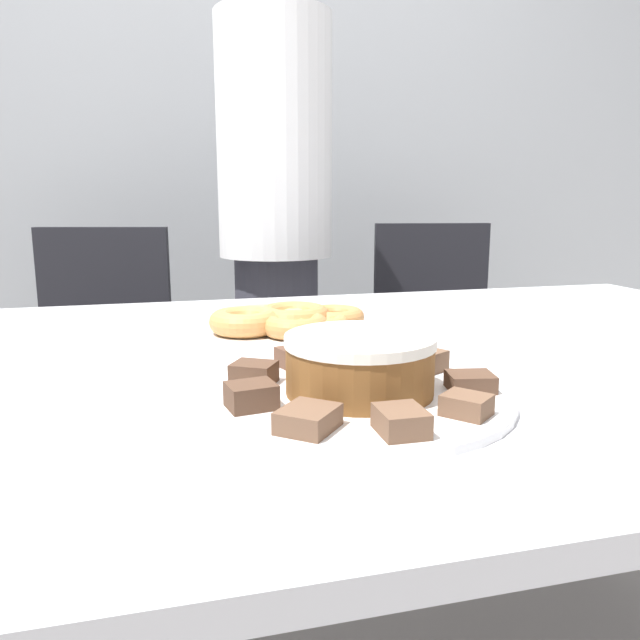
# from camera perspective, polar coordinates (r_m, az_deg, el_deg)

# --- Properties ---
(wall_back) EXTENTS (8.00, 0.05, 2.60)m
(wall_back) POSITION_cam_1_polar(r_m,az_deg,el_deg) (2.56, -8.97, 17.81)
(wall_back) COLOR #B2B7BC
(wall_back) RESTS_ON ground_plane
(table) EXTENTS (1.83, 1.10, 0.77)m
(table) POSITION_cam_1_polar(r_m,az_deg,el_deg) (0.97, 2.30, -7.13)
(table) COLOR silver
(table) RESTS_ON ground_plane
(person_standing) EXTENTS (0.32, 0.32, 1.66)m
(person_standing) POSITION_cam_1_polar(r_m,az_deg,el_deg) (1.82, -4.06, 7.40)
(person_standing) COLOR #383842
(person_standing) RESTS_ON ground_plane
(office_chair_left) EXTENTS (0.53, 0.53, 0.91)m
(office_chair_left) POSITION_cam_1_polar(r_m,az_deg,el_deg) (1.93, -19.90, -6.38)
(office_chair_left) COLOR black
(office_chair_left) RESTS_ON ground_plane
(office_chair_right) EXTENTS (0.51, 0.51, 0.91)m
(office_chair_right) POSITION_cam_1_polar(r_m,az_deg,el_deg) (2.12, 10.79, -4.36)
(office_chair_right) COLOR black
(office_chair_right) RESTS_ON ground_plane
(plate_cake) EXTENTS (0.35, 0.35, 0.01)m
(plate_cake) POSITION_cam_1_polar(r_m,az_deg,el_deg) (0.73, 3.62, -7.00)
(plate_cake) COLOR white
(plate_cake) RESTS_ON table
(plate_donuts) EXTENTS (0.32, 0.32, 0.01)m
(plate_donuts) POSITION_cam_1_polar(r_m,az_deg,el_deg) (1.08, -2.43, -1.01)
(plate_donuts) COLOR white
(plate_donuts) RESTS_ON table
(frosted_cake) EXTENTS (0.17, 0.17, 0.07)m
(frosted_cake) POSITION_cam_1_polar(r_m,az_deg,el_deg) (0.72, 3.66, -4.03)
(frosted_cake) COLOR brown
(frosted_cake) RESTS_ON plate_cake
(lamington_0) EXTENTS (0.06, 0.06, 0.03)m
(lamington_0) POSITION_cam_1_polar(r_m,az_deg,el_deg) (0.76, -6.06, -4.85)
(lamington_0) COLOR #513828
(lamington_0) RESTS_ON plate_cake
(lamington_1) EXTENTS (0.06, 0.05, 0.03)m
(lamington_1) POSITION_cam_1_polar(r_m,az_deg,el_deg) (0.68, -6.31, -6.89)
(lamington_1) COLOR #513828
(lamington_1) RESTS_ON plate_cake
(lamington_2) EXTENTS (0.08, 0.08, 0.02)m
(lamington_2) POSITION_cam_1_polar(r_m,az_deg,el_deg) (0.61, -1.09, -9.02)
(lamington_2) COLOR brown
(lamington_2) RESTS_ON plate_cake
(lamington_3) EXTENTS (0.04, 0.05, 0.02)m
(lamington_3) POSITION_cam_1_polar(r_m,az_deg,el_deg) (0.61, 7.42, -9.15)
(lamington_3) COLOR brown
(lamington_3) RESTS_ON plate_cake
(lamington_4) EXTENTS (0.06, 0.06, 0.02)m
(lamington_4) POSITION_cam_1_polar(r_m,az_deg,el_deg) (0.67, 13.24, -7.58)
(lamington_4) COLOR brown
(lamington_4) RESTS_ON plate_cake
(lamington_5) EXTENTS (0.06, 0.05, 0.02)m
(lamington_5) POSITION_cam_1_polar(r_m,az_deg,el_deg) (0.75, 13.59, -5.51)
(lamington_5) COLOR #513828
(lamington_5) RESTS_ON plate_cake
(lamington_6) EXTENTS (0.06, 0.05, 0.03)m
(lamington_6) POSITION_cam_1_polar(r_m,az_deg,el_deg) (0.82, 9.81, -3.71)
(lamington_6) COLOR brown
(lamington_6) RESTS_ON plate_cake
(lamington_7) EXTENTS (0.06, 0.06, 0.02)m
(lamington_7) POSITION_cam_1_polar(r_m,az_deg,el_deg) (0.85, 4.00, -3.26)
(lamington_7) COLOR brown
(lamington_7) RESTS_ON plate_cake
(lamington_8) EXTENTS (0.06, 0.07, 0.03)m
(lamington_8) POSITION_cam_1_polar(r_m,az_deg,el_deg) (0.83, -1.91, -3.49)
(lamington_8) COLOR brown
(lamington_8) RESTS_ON plate_cake
(donut_0) EXTENTS (0.13, 0.13, 0.04)m
(donut_0) POSITION_cam_1_polar(r_m,az_deg,el_deg) (1.07, -2.44, 0.28)
(donut_0) COLOR #C68447
(donut_0) RESTS_ON plate_donuts
(donut_1) EXTENTS (0.10, 0.10, 0.03)m
(donut_1) POSITION_cam_1_polar(r_m,az_deg,el_deg) (1.04, -0.22, -0.35)
(donut_1) COLOR #D18E4C
(donut_1) RESTS_ON plate_donuts
(donut_2) EXTENTS (0.11, 0.11, 0.03)m
(donut_2) POSITION_cam_1_polar(r_m,az_deg,el_deg) (1.09, 1.22, 0.29)
(donut_2) COLOR #C68447
(donut_2) RESTS_ON plate_donuts
(donut_3) EXTENTS (0.11, 0.11, 0.03)m
(donut_3) POSITION_cam_1_polar(r_m,az_deg,el_deg) (1.14, -2.41, 0.67)
(donut_3) COLOR #E5AD66
(donut_3) RESTS_ON plate_donuts
(donut_4) EXTENTS (0.11, 0.11, 0.03)m
(donut_4) POSITION_cam_1_polar(r_m,az_deg,el_deg) (1.11, -5.43, 0.36)
(donut_4) COLOR #E5AD66
(donut_4) RESTS_ON plate_donuts
(donut_5) EXTENTS (0.12, 0.12, 0.04)m
(donut_5) POSITION_cam_1_polar(r_m,az_deg,el_deg) (1.04, -6.86, -0.14)
(donut_5) COLOR #D18E4C
(donut_5) RESTS_ON plate_donuts
(donut_6) EXTENTS (0.11, 0.11, 0.03)m
(donut_6) POSITION_cam_1_polar(r_m,az_deg,el_deg) (1.01, -2.26, -0.49)
(donut_6) COLOR #C68447
(donut_6) RESTS_ON plate_donuts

